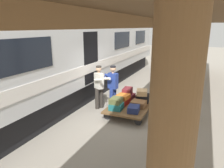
{
  "coord_description": "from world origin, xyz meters",
  "views": [
    {
      "loc": [
        -2.35,
        7.25,
        3.14
      ],
      "look_at": [
        0.57,
        0.59,
        1.15
      ],
      "focal_mm": 33.76,
      "sensor_mm": 36.0,
      "label": 1
    }
  ],
  "objects_px": {
    "luggage_cart": "(130,106)",
    "baggage_tug": "(178,65)",
    "porter_in_overalls": "(113,86)",
    "train_car": "(60,53)",
    "porter_by_door": "(99,86)",
    "suitcase_teal_softside": "(116,106)",
    "suitcase_brown_leather": "(138,104)",
    "suitcase_tan_vintage": "(142,92)",
    "suitcase_olive_duffel": "(116,100)",
    "suitcase_red_plastic": "(122,101)",
    "suitcase_maroon_trunk": "(127,91)",
    "suitcase_orange_carryall": "(123,97)",
    "suitcase_burgundy_valise": "(127,97)",
    "suitcase_navy_fabric": "(134,109)",
    "suitcase_black_hardshell": "(143,98)"
  },
  "relations": [
    {
      "from": "luggage_cart",
      "to": "baggage_tug",
      "type": "relative_size",
      "value": 1.08
    },
    {
      "from": "porter_in_overalls",
      "to": "train_car",
      "type": "bearing_deg",
      "value": -0.8
    },
    {
      "from": "porter_by_door",
      "to": "baggage_tug",
      "type": "distance_m",
      "value": 7.9
    },
    {
      "from": "suitcase_teal_softside",
      "to": "suitcase_brown_leather",
      "type": "height_order",
      "value": "suitcase_teal_softside"
    },
    {
      "from": "suitcase_teal_softside",
      "to": "suitcase_tan_vintage",
      "type": "relative_size",
      "value": 1.02
    },
    {
      "from": "suitcase_teal_softside",
      "to": "porter_by_door",
      "type": "distance_m",
      "value": 1.22
    },
    {
      "from": "train_car",
      "to": "luggage_cart",
      "type": "relative_size",
      "value": 9.62
    },
    {
      "from": "suitcase_brown_leather",
      "to": "suitcase_tan_vintage",
      "type": "distance_m",
      "value": 0.6
    },
    {
      "from": "suitcase_tan_vintage",
      "to": "suitcase_olive_duffel",
      "type": "distance_m",
      "value": 1.23
    },
    {
      "from": "suitcase_brown_leather",
      "to": "porter_in_overalls",
      "type": "distance_m",
      "value": 1.27
    },
    {
      "from": "suitcase_red_plastic",
      "to": "porter_by_door",
      "type": "distance_m",
      "value": 1.08
    },
    {
      "from": "suitcase_red_plastic",
      "to": "suitcase_tan_vintage",
      "type": "distance_m",
      "value": 0.85
    },
    {
      "from": "luggage_cart",
      "to": "suitcase_maroon_trunk",
      "type": "distance_m",
      "value": 0.74
    },
    {
      "from": "suitcase_teal_softside",
      "to": "suitcase_orange_carryall",
      "type": "distance_m",
      "value": 0.61
    },
    {
      "from": "suitcase_burgundy_valise",
      "to": "porter_by_door",
      "type": "bearing_deg",
      "value": 29.33
    },
    {
      "from": "suitcase_tan_vintage",
      "to": "baggage_tug",
      "type": "bearing_deg",
      "value": -94.14
    },
    {
      "from": "suitcase_navy_fabric",
      "to": "suitcase_brown_leather",
      "type": "height_order",
      "value": "suitcase_navy_fabric"
    },
    {
      "from": "suitcase_black_hardshell",
      "to": "baggage_tug",
      "type": "relative_size",
      "value": 0.26
    },
    {
      "from": "suitcase_olive_duffel",
      "to": "porter_in_overalls",
      "type": "height_order",
      "value": "porter_in_overalls"
    },
    {
      "from": "suitcase_navy_fabric",
      "to": "suitcase_black_hardshell",
      "type": "height_order",
      "value": "suitcase_black_hardshell"
    },
    {
      "from": "suitcase_red_plastic",
      "to": "suitcase_brown_leather",
      "type": "distance_m",
      "value": 0.63
    },
    {
      "from": "suitcase_navy_fabric",
      "to": "baggage_tug",
      "type": "bearing_deg",
      "value": -93.41
    },
    {
      "from": "suitcase_brown_leather",
      "to": "baggage_tug",
      "type": "bearing_deg",
      "value": -93.66
    },
    {
      "from": "suitcase_red_plastic",
      "to": "suitcase_maroon_trunk",
      "type": "bearing_deg",
      "value": -90.99
    },
    {
      "from": "train_car",
      "to": "suitcase_navy_fabric",
      "type": "xyz_separation_m",
      "value": [
        -3.56,
        0.85,
        -1.63
      ]
    },
    {
      "from": "suitcase_black_hardshell",
      "to": "suitcase_orange_carryall",
      "type": "distance_m",
      "value": 0.83
    },
    {
      "from": "suitcase_teal_softside",
      "to": "suitcase_black_hardshell",
      "type": "bearing_deg",
      "value": -119.46
    },
    {
      "from": "suitcase_tan_vintage",
      "to": "suitcase_olive_duffel",
      "type": "bearing_deg",
      "value": 58.56
    },
    {
      "from": "suitcase_burgundy_valise",
      "to": "suitcase_orange_carryall",
      "type": "relative_size",
      "value": 1.04
    },
    {
      "from": "suitcase_tan_vintage",
      "to": "suitcase_black_hardshell",
      "type": "bearing_deg",
      "value": -126.18
    },
    {
      "from": "baggage_tug",
      "to": "luggage_cart",
      "type": "bearing_deg",
      "value": 83.98
    },
    {
      "from": "suitcase_brown_leather",
      "to": "suitcase_maroon_trunk",
      "type": "height_order",
      "value": "suitcase_maroon_trunk"
    },
    {
      "from": "suitcase_red_plastic",
      "to": "suitcase_brown_leather",
      "type": "bearing_deg",
      "value": 180.0
    },
    {
      "from": "suitcase_burgundy_valise",
      "to": "train_car",
      "type": "bearing_deg",
      "value": 5.33
    },
    {
      "from": "suitcase_burgundy_valise",
      "to": "suitcase_tan_vintage",
      "type": "relative_size",
      "value": 1.08
    },
    {
      "from": "luggage_cart",
      "to": "suitcase_red_plastic",
      "type": "distance_m",
      "value": 0.35
    },
    {
      "from": "suitcase_burgundy_valise",
      "to": "suitcase_olive_duffel",
      "type": "relative_size",
      "value": 1.06
    },
    {
      "from": "suitcase_red_plastic",
      "to": "suitcase_olive_duffel",
      "type": "distance_m",
      "value": 0.56
    },
    {
      "from": "suitcase_teal_softside",
      "to": "suitcase_maroon_trunk",
      "type": "distance_m",
      "value": 1.13
    },
    {
      "from": "train_car",
      "to": "suitcase_navy_fabric",
      "type": "bearing_deg",
      "value": 166.63
    },
    {
      "from": "suitcase_brown_leather",
      "to": "baggage_tug",
      "type": "height_order",
      "value": "baggage_tug"
    },
    {
      "from": "porter_in_overalls",
      "to": "suitcase_tan_vintage",
      "type": "bearing_deg",
      "value": -166.31
    },
    {
      "from": "suitcase_olive_duffel",
      "to": "suitcase_brown_leather",
      "type": "bearing_deg",
      "value": -141.96
    },
    {
      "from": "suitcase_burgundy_valise",
      "to": "suitcase_maroon_trunk",
      "type": "height_order",
      "value": "suitcase_maroon_trunk"
    },
    {
      "from": "suitcase_maroon_trunk",
      "to": "porter_in_overalls",
      "type": "height_order",
      "value": "porter_in_overalls"
    },
    {
      "from": "suitcase_olive_duffel",
      "to": "porter_in_overalls",
      "type": "xyz_separation_m",
      "value": [
        0.47,
        -0.77,
        0.29
      ]
    },
    {
      "from": "suitcase_orange_carryall",
      "to": "suitcase_olive_duffel",
      "type": "relative_size",
      "value": 1.03
    },
    {
      "from": "train_car",
      "to": "luggage_cart",
      "type": "height_order",
      "value": "train_car"
    },
    {
      "from": "luggage_cart",
      "to": "suitcase_burgundy_valise",
      "type": "bearing_deg",
      "value": -60.54
    },
    {
      "from": "suitcase_teal_softside",
      "to": "suitcase_orange_carryall",
      "type": "relative_size",
      "value": 0.98
    }
  ]
}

